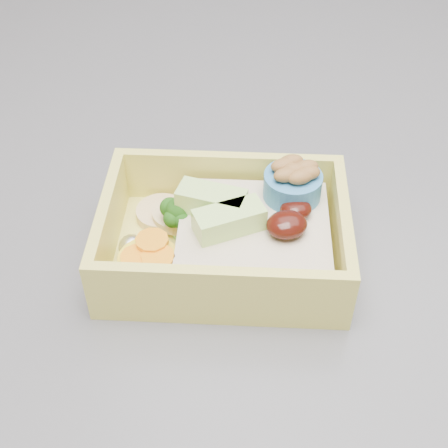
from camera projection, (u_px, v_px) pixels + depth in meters
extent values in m
cube|color=brown|center=(76.00, 26.00, 1.71)|extent=(3.20, 0.60, 0.90)
cube|color=#333338|center=(144.00, 215.00, 0.49)|extent=(1.24, 0.84, 0.04)
cube|color=#DCD35B|center=(224.00, 253.00, 0.43)|extent=(0.19, 0.16, 0.01)
cube|color=#DCD35B|center=(228.00, 176.00, 0.46)|extent=(0.16, 0.06, 0.04)
cube|color=#DCD35B|center=(219.00, 293.00, 0.38)|extent=(0.16, 0.06, 0.04)
cube|color=#DCD35B|center=(341.00, 233.00, 0.41)|extent=(0.04, 0.10, 0.04)
cube|color=#DCD35B|center=(108.00, 225.00, 0.42)|extent=(0.04, 0.10, 0.04)
cube|color=tan|center=(254.00, 238.00, 0.42)|extent=(0.12, 0.12, 0.03)
ellipsoid|color=black|center=(287.00, 225.00, 0.40)|extent=(0.03, 0.03, 0.01)
ellipsoid|color=black|center=(296.00, 210.00, 0.41)|extent=(0.03, 0.02, 0.01)
cube|color=#BBEB7B|center=(229.00, 220.00, 0.40)|extent=(0.05, 0.03, 0.02)
cube|color=#BBEB7B|center=(211.00, 201.00, 0.42)|extent=(0.05, 0.04, 0.02)
cylinder|color=#77B762|center=(180.00, 228.00, 0.43)|extent=(0.01, 0.01, 0.01)
sphere|color=#1E5112|center=(178.00, 210.00, 0.42)|extent=(0.02, 0.02, 0.02)
sphere|color=#1E5112|center=(190.00, 209.00, 0.43)|extent=(0.01, 0.01, 0.01)
sphere|color=#1E5112|center=(170.00, 208.00, 0.43)|extent=(0.01, 0.01, 0.01)
sphere|color=#1E5112|center=(182.00, 220.00, 0.42)|extent=(0.01, 0.01, 0.01)
sphere|color=#1E5112|center=(172.00, 219.00, 0.42)|extent=(0.01, 0.01, 0.01)
sphere|color=#1E5112|center=(180.00, 205.00, 0.43)|extent=(0.01, 0.01, 0.01)
cylinder|color=yellow|center=(150.00, 267.00, 0.40)|extent=(0.04, 0.04, 0.02)
cylinder|color=orange|center=(149.00, 253.00, 0.40)|extent=(0.02, 0.02, 0.00)
cylinder|color=orange|center=(137.00, 258.00, 0.39)|extent=(0.02, 0.02, 0.00)
cylinder|color=orange|center=(158.00, 257.00, 0.39)|extent=(0.02, 0.02, 0.00)
cylinder|color=orange|center=(152.00, 241.00, 0.40)|extent=(0.02, 0.02, 0.00)
cylinder|color=tan|center=(161.00, 213.00, 0.45)|extent=(0.04, 0.04, 0.01)
cylinder|color=tan|center=(178.00, 214.00, 0.44)|extent=(0.04, 0.04, 0.01)
ellipsoid|color=white|center=(202.00, 203.00, 0.45)|extent=(0.02, 0.02, 0.02)
ellipsoid|color=white|center=(132.00, 247.00, 0.42)|extent=(0.02, 0.02, 0.02)
cylinder|color=teal|center=(293.00, 186.00, 0.42)|extent=(0.04, 0.04, 0.02)
ellipsoid|color=brown|center=(294.00, 170.00, 0.42)|extent=(0.02, 0.02, 0.01)
ellipsoid|color=brown|center=(306.00, 167.00, 0.42)|extent=(0.02, 0.02, 0.01)
ellipsoid|color=brown|center=(283.00, 165.00, 0.42)|extent=(0.02, 0.02, 0.01)
ellipsoid|color=brown|center=(300.00, 177.00, 0.41)|extent=(0.02, 0.02, 0.01)
ellipsoid|color=brown|center=(286.00, 175.00, 0.41)|extent=(0.02, 0.02, 0.01)
ellipsoid|color=brown|center=(308.00, 173.00, 0.41)|extent=(0.02, 0.02, 0.01)
ellipsoid|color=brown|center=(291.00, 162.00, 0.42)|extent=(0.02, 0.02, 0.01)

